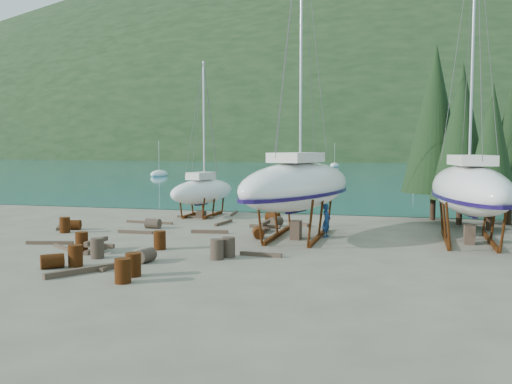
% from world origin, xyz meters
% --- Properties ---
extents(ground, '(600.00, 600.00, 0.00)m').
position_xyz_m(ground, '(0.00, 0.00, 0.00)').
color(ground, '#5F5A4B').
rests_on(ground, ground).
extents(bay_water, '(700.00, 700.00, 0.00)m').
position_xyz_m(bay_water, '(0.00, 315.00, 0.01)').
color(bay_water, '#197780').
rests_on(bay_water, ground).
extents(far_hill, '(800.00, 360.00, 110.00)m').
position_xyz_m(far_hill, '(0.00, 320.00, 0.00)').
color(far_hill, black).
rests_on(far_hill, ground).
extents(far_house_left, '(6.60, 5.60, 5.60)m').
position_xyz_m(far_house_left, '(-60.00, 190.00, 2.92)').
color(far_house_left, beige).
rests_on(far_house_left, ground).
extents(far_house_center, '(6.60, 5.60, 5.60)m').
position_xyz_m(far_house_center, '(-20.00, 190.00, 2.92)').
color(far_house_center, beige).
rests_on(far_house_center, ground).
extents(far_house_right, '(6.60, 5.60, 5.60)m').
position_xyz_m(far_house_right, '(30.00, 190.00, 2.92)').
color(far_house_right, beige).
rests_on(far_house_right, ground).
extents(cypress_near_right, '(3.60, 3.60, 10.00)m').
position_xyz_m(cypress_near_right, '(12.50, 12.00, 5.79)').
color(cypress_near_right, black).
rests_on(cypress_near_right, ground).
extents(cypress_mid_right, '(3.06, 3.06, 8.50)m').
position_xyz_m(cypress_mid_right, '(14.00, 10.00, 4.92)').
color(cypress_mid_right, black).
rests_on(cypress_mid_right, ground).
extents(cypress_back_left, '(4.14, 4.14, 11.50)m').
position_xyz_m(cypress_back_left, '(11.00, 14.00, 6.66)').
color(cypress_back_left, black).
rests_on(cypress_back_left, ground).
extents(cypress_far_right, '(3.24, 3.24, 9.00)m').
position_xyz_m(cypress_far_right, '(15.50, 13.00, 5.21)').
color(cypress_far_right, black).
rests_on(cypress_far_right, ground).
extents(moored_boat_left, '(2.00, 5.00, 6.05)m').
position_xyz_m(moored_boat_left, '(-30.00, 60.00, 0.39)').
color(moored_boat_left, white).
rests_on(moored_boat_left, ground).
extents(moored_boat_mid, '(2.00, 5.00, 6.05)m').
position_xyz_m(moored_boat_mid, '(10.00, 80.00, 0.39)').
color(moored_boat_mid, white).
rests_on(moored_boat_mid, ground).
extents(moored_boat_far, '(2.00, 5.00, 6.05)m').
position_xyz_m(moored_boat_far, '(-8.00, 110.00, 0.39)').
color(moored_boat_far, white).
rests_on(moored_boat_far, ground).
extents(large_sailboat_near, '(6.03, 11.47, 17.36)m').
position_xyz_m(large_sailboat_near, '(3.80, 4.46, 2.80)').
color(large_sailboat_near, white).
rests_on(large_sailboat_near, ground).
extents(large_sailboat_far, '(4.67, 10.89, 16.68)m').
position_xyz_m(large_sailboat_far, '(12.44, 5.29, 2.73)').
color(large_sailboat_far, white).
rests_on(large_sailboat_far, ground).
extents(small_sailboat_shore, '(3.79, 7.02, 10.73)m').
position_xyz_m(small_sailboat_shore, '(-4.43, 12.00, 1.77)').
color(small_sailboat_shore, white).
rests_on(small_sailboat_shore, ground).
extents(worker, '(0.55, 0.73, 1.79)m').
position_xyz_m(worker, '(5.25, 5.03, 0.90)').
color(worker, navy).
rests_on(worker, ground).
extents(drum_0, '(0.58, 0.58, 0.88)m').
position_xyz_m(drum_0, '(-5.19, -1.96, 0.44)').
color(drum_0, '#5B300F').
rests_on(drum_0, ground).
extents(drum_1, '(0.72, 0.96, 0.58)m').
position_xyz_m(drum_1, '(-1.12, -3.63, 0.29)').
color(drum_1, '#2D2823').
rests_on(drum_1, ground).
extents(drum_2, '(1.01, 0.80, 0.58)m').
position_xyz_m(drum_2, '(-9.43, 3.85, 0.29)').
color(drum_2, '#5B300F').
rests_on(drum_2, ground).
extents(drum_3, '(0.58, 0.58, 0.88)m').
position_xyz_m(drum_3, '(-0.40, -6.10, 0.44)').
color(drum_3, '#5B300F').
rests_on(drum_3, ground).
extents(drum_4, '(1.02, 0.83, 0.58)m').
position_xyz_m(drum_4, '(0.93, 10.63, 0.29)').
color(drum_4, '#5B300F').
rests_on(drum_4, ground).
extents(drum_5, '(0.58, 0.58, 0.88)m').
position_xyz_m(drum_5, '(1.57, -2.25, 0.44)').
color(drum_5, '#2D2823').
rests_on(drum_5, ground).
extents(drum_6, '(0.85, 1.03, 0.58)m').
position_xyz_m(drum_6, '(1.83, 3.68, 0.29)').
color(drum_6, '#5B300F').
rests_on(drum_6, ground).
extents(drum_7, '(0.58, 0.58, 0.88)m').
position_xyz_m(drum_7, '(-0.26, -7.16, 0.44)').
color(drum_7, '#5B300F').
rests_on(drum_7, ground).
extents(drum_8, '(0.58, 0.58, 0.88)m').
position_xyz_m(drum_8, '(-9.21, 2.71, 0.44)').
color(drum_8, '#5B300F').
rests_on(drum_8, ground).
extents(drum_9, '(0.92, 0.65, 0.58)m').
position_xyz_m(drum_9, '(-5.17, 5.60, 0.29)').
color(drum_9, '#2D2823').
rests_on(drum_9, ground).
extents(drum_10, '(0.58, 0.58, 0.88)m').
position_xyz_m(drum_10, '(-3.48, -5.12, 0.44)').
color(drum_10, '#5B300F').
rests_on(drum_10, ground).
extents(drum_11, '(0.86, 1.03, 0.58)m').
position_xyz_m(drum_11, '(1.67, 8.35, 0.29)').
color(drum_11, '#2D2823').
rests_on(drum_11, ground).
extents(drum_12, '(1.04, 1.02, 0.58)m').
position_xyz_m(drum_12, '(-4.18, -5.68, 0.29)').
color(drum_12, '#5B300F').
rests_on(drum_12, ground).
extents(drum_14, '(0.58, 0.58, 0.88)m').
position_xyz_m(drum_14, '(-1.82, -0.70, 0.44)').
color(drum_14, '#5B300F').
rests_on(drum_14, ground).
extents(drum_16, '(0.58, 0.58, 0.88)m').
position_xyz_m(drum_16, '(-3.54, -3.37, 0.44)').
color(drum_16, '#2D2823').
rests_on(drum_16, ground).
extents(drum_17, '(0.58, 0.58, 0.88)m').
position_xyz_m(drum_17, '(1.90, -1.62, 0.44)').
color(drum_17, '#2D2823').
rests_on(drum_17, ground).
extents(timber_0, '(2.55, 0.21, 0.14)m').
position_xyz_m(timber_0, '(-4.57, 10.89, 0.07)').
color(timber_0, brown).
rests_on(timber_0, ground).
extents(timber_3, '(2.55, 1.79, 0.15)m').
position_xyz_m(timber_3, '(-5.86, -2.12, 0.07)').
color(timber_3, brown).
rests_on(timber_3, ground).
extents(timber_4, '(2.08, 0.22, 0.17)m').
position_xyz_m(timber_4, '(-5.24, 3.48, 0.09)').
color(timber_4, brown).
rests_on(timber_4, ground).
extents(timber_5, '(0.26, 2.47, 0.16)m').
position_xyz_m(timber_5, '(-1.86, -4.61, 0.08)').
color(timber_5, brown).
rests_on(timber_5, ground).
extents(timber_6, '(1.68, 1.60, 0.19)m').
position_xyz_m(timber_6, '(2.86, 9.38, 0.10)').
color(timber_6, brown).
rests_on(timber_6, ground).
extents(timber_7, '(1.92, 0.28, 0.17)m').
position_xyz_m(timber_7, '(3.21, -1.09, 0.09)').
color(timber_7, brown).
rests_on(timber_7, ground).
extents(timber_8, '(2.09, 0.51, 0.19)m').
position_xyz_m(timber_8, '(-1.26, 4.64, 0.09)').
color(timber_8, brown).
rests_on(timber_8, ground).
extents(timber_9, '(0.53, 2.47, 0.15)m').
position_xyz_m(timber_9, '(-2.64, 13.61, 0.08)').
color(timber_9, brown).
rests_on(timber_9, ground).
extents(timber_10, '(0.42, 2.40, 0.16)m').
position_xyz_m(timber_10, '(-1.72, 8.48, 0.08)').
color(timber_10, brown).
rests_on(timber_10, ground).
extents(timber_12, '(2.34, 0.71, 0.17)m').
position_xyz_m(timber_12, '(-7.69, -0.86, 0.08)').
color(timber_12, brown).
rests_on(timber_12, ground).
extents(timber_15, '(3.27, 0.38, 0.15)m').
position_xyz_m(timber_15, '(-6.33, 7.49, 0.07)').
color(timber_15, brown).
rests_on(timber_15, ground).
extents(timber_16, '(1.78, 2.63, 0.23)m').
position_xyz_m(timber_16, '(-2.51, -6.23, 0.11)').
color(timber_16, brown).
rests_on(timber_16, ground).
extents(timber_17, '(1.36, 2.29, 0.16)m').
position_xyz_m(timber_17, '(-10.68, 4.35, 0.08)').
color(timber_17, brown).
rests_on(timber_17, ground).
extents(timber_pile_fore, '(1.80, 1.80, 0.60)m').
position_xyz_m(timber_pile_fore, '(-4.38, -2.05, 0.30)').
color(timber_pile_fore, brown).
rests_on(timber_pile_fore, ground).
extents(timber_pile_aft, '(1.80, 1.80, 0.60)m').
position_xyz_m(timber_pile_aft, '(1.59, 6.03, 0.30)').
color(timber_pile_aft, brown).
rests_on(timber_pile_aft, ground).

